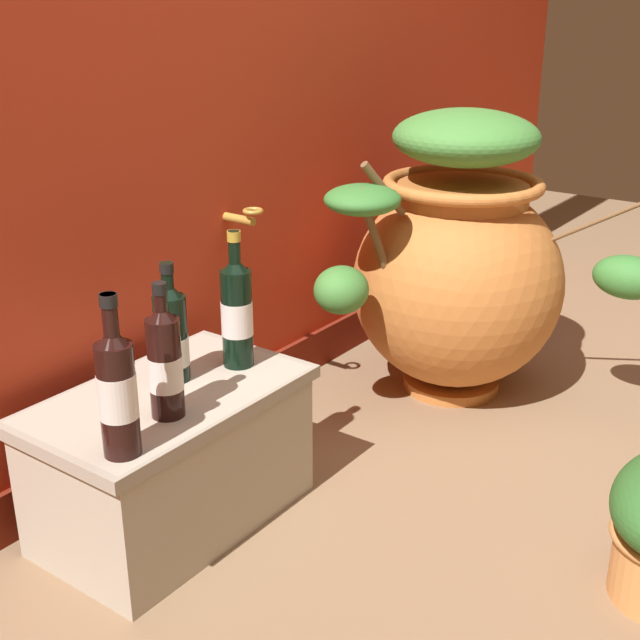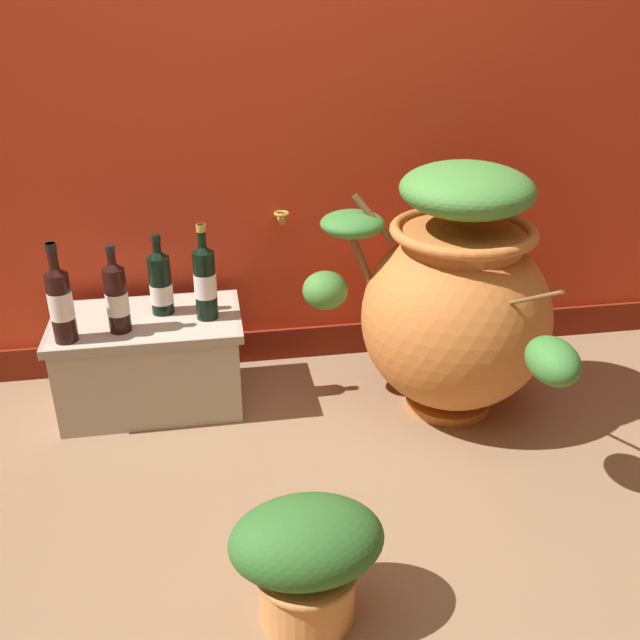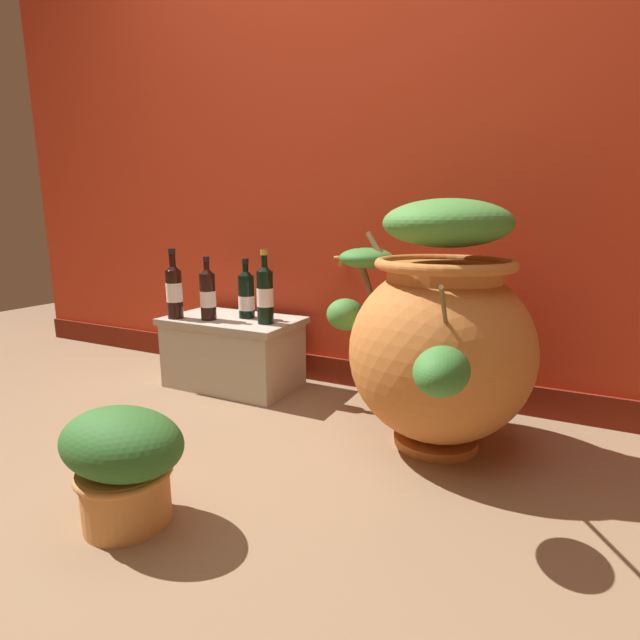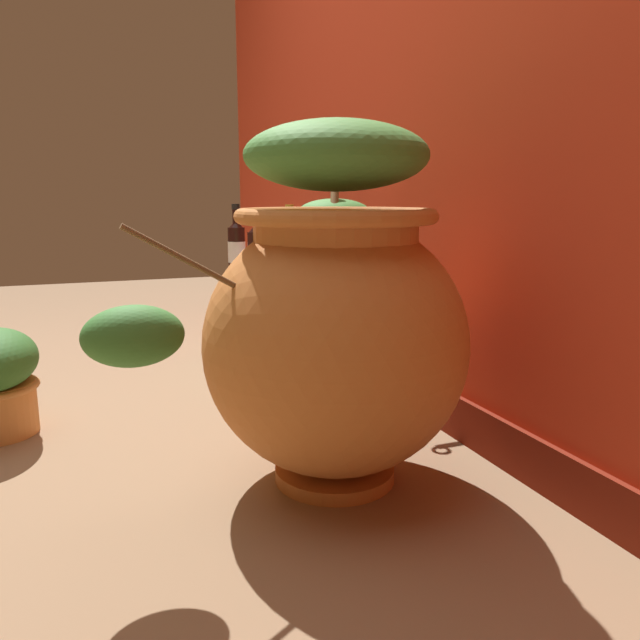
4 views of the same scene
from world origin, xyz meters
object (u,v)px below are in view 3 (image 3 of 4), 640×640
at_px(wine_bottle_left, 208,293).
at_px(wine_bottle_back, 246,294).
at_px(terracotta_urn, 439,335).
at_px(wine_bottle_middle, 265,293).
at_px(potted_shrub, 123,461).
at_px(wine_bottle_right, 174,289).

distance_m(wine_bottle_left, wine_bottle_back, 0.18).
relative_size(terracotta_urn, wine_bottle_left, 3.01).
xyz_separation_m(terracotta_urn, wine_bottle_left, (-1.11, 0.11, 0.06)).
distance_m(wine_bottle_left, wine_bottle_middle, 0.29).
bearing_deg(terracotta_urn, wine_bottle_back, 166.71).
xyz_separation_m(terracotta_urn, wine_bottle_middle, (-0.82, 0.16, 0.07)).
xyz_separation_m(terracotta_urn, wine_bottle_back, (-0.98, 0.23, 0.05)).
height_order(wine_bottle_middle, wine_bottle_back, wine_bottle_middle).
bearing_deg(potted_shrub, wine_bottle_right, 125.55).
bearing_deg(wine_bottle_left, terracotta_urn, -5.73).
xyz_separation_m(wine_bottle_left, wine_bottle_back, (0.13, 0.12, -0.01)).
bearing_deg(wine_bottle_middle, wine_bottle_back, 155.93).
xyz_separation_m(wine_bottle_left, wine_bottle_right, (-0.17, -0.04, 0.01)).
relative_size(terracotta_urn, wine_bottle_right, 2.71).
bearing_deg(wine_bottle_right, wine_bottle_middle, 11.86).
relative_size(terracotta_urn, wine_bottle_middle, 2.68).
bearing_deg(wine_bottle_right, wine_bottle_left, 14.70).
bearing_deg(wine_bottle_left, wine_bottle_right, -165.30).
bearing_deg(wine_bottle_left, wine_bottle_middle, 10.18).
bearing_deg(wine_bottle_middle, wine_bottle_left, -169.82).
distance_m(wine_bottle_back, potted_shrub, 1.15).
bearing_deg(terracotta_urn, wine_bottle_middle, 168.83).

